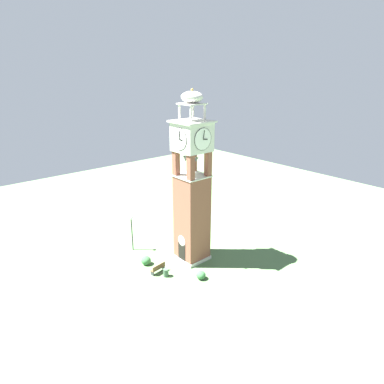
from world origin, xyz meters
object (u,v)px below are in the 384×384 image
Objects in this scene: clock_tower at (192,193)px; lamp_post at (132,227)px; trash_bin at (166,273)px; park_bench at (158,268)px.

lamp_post is (-5.64, -3.89, -4.58)m from clock_tower.
lamp_post is 7.02m from trash_bin.
lamp_post reaches higher than park_bench.
clock_tower reaches higher than lamp_post.
lamp_post is at bearing 175.24° from park_bench.
trash_bin is (1.02, 0.20, -0.08)m from park_bench.
clock_tower is at bearing 89.00° from park_bench.
clock_tower reaches higher than park_bench.
clock_tower reaches higher than trash_bin.
lamp_post reaches higher than trash_bin.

